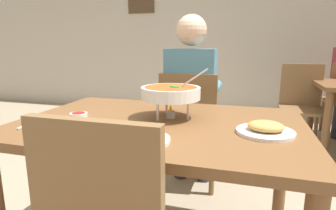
% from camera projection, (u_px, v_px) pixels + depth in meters
% --- Properties ---
extents(cafe_rear_partition, '(10.00, 0.10, 3.00)m').
position_uv_depth(cafe_rear_partition, '(224.00, 18.00, 4.23)').
color(cafe_rear_partition, '#BCB2A3').
rests_on(cafe_rear_partition, ground_plane).
extents(dining_table_main, '(1.38, 0.94, 0.73)m').
position_uv_depth(dining_table_main, '(160.00, 140.00, 1.39)').
color(dining_table_main, brown).
rests_on(dining_table_main, ground_plane).
extents(chair_diner_main, '(0.44, 0.44, 0.90)m').
position_uv_depth(chair_diner_main, '(190.00, 124.00, 2.12)').
color(chair_diner_main, brown).
rests_on(chair_diner_main, ground_plane).
extents(diner_main, '(0.40, 0.45, 1.31)m').
position_uv_depth(diner_main, '(191.00, 92.00, 2.10)').
color(diner_main, '#2D2D38').
rests_on(diner_main, ground_plane).
extents(curry_bowl, '(0.33, 0.30, 0.26)m').
position_uv_depth(curry_bowl, '(171.00, 93.00, 1.40)').
color(curry_bowl, silver).
rests_on(curry_bowl, dining_table_main).
extents(rice_plate, '(0.24, 0.24, 0.06)m').
position_uv_depth(rice_plate, '(139.00, 137.00, 1.07)').
color(rice_plate, white).
rests_on(rice_plate, dining_table_main).
extents(appetizer_plate, '(0.24, 0.24, 0.06)m').
position_uv_depth(appetizer_plate, '(265.00, 129.00, 1.17)').
color(appetizer_plate, white).
rests_on(appetizer_plate, dining_table_main).
extents(sauce_dish, '(0.09, 0.09, 0.02)m').
position_uv_depth(sauce_dish, '(79.00, 115.00, 1.45)').
color(sauce_dish, white).
rests_on(sauce_dish, dining_table_main).
extents(napkin_folded, '(0.13, 0.10, 0.02)m').
position_uv_depth(napkin_folded, '(40.00, 121.00, 1.35)').
color(napkin_folded, white).
rests_on(napkin_folded, dining_table_main).
extents(fork_utensil, '(0.04, 0.17, 0.01)m').
position_uv_depth(fork_utensil, '(29.00, 124.00, 1.31)').
color(fork_utensil, silver).
rests_on(fork_utensil, dining_table_main).
extents(spoon_utensil, '(0.04, 0.17, 0.01)m').
position_uv_depth(spoon_utensil, '(38.00, 125.00, 1.29)').
color(spoon_utensil, silver).
rests_on(spoon_utensil, dining_table_main).
extents(chair_bg_corner, '(0.44, 0.44, 0.90)m').
position_uv_depth(chair_bg_corner, '(301.00, 101.00, 2.95)').
color(chair_bg_corner, brown).
rests_on(chair_bg_corner, ground_plane).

